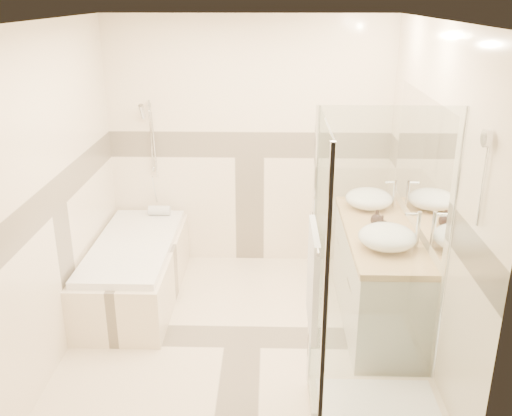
{
  "coord_description": "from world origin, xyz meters",
  "views": [
    {
      "loc": [
        0.22,
        -4.04,
        2.67
      ],
      "look_at": [
        0.1,
        0.25,
        1.05
      ],
      "focal_mm": 40.0,
      "sensor_mm": 36.0,
      "label": 1
    }
  ],
  "objects_px": {
    "shower_enclosure": "(366,357)",
    "amenity_bottle_b": "(377,217)",
    "bathtub": "(135,267)",
    "vanity": "(377,276)",
    "vessel_sink_far": "(387,237)",
    "amenity_bottle_a": "(382,226)",
    "vessel_sink_near": "(369,199)"
  },
  "relations": [
    {
      "from": "shower_enclosure",
      "to": "amenity_bottle_b",
      "type": "relative_size",
      "value": 15.27
    },
    {
      "from": "bathtub",
      "to": "shower_enclosure",
      "type": "height_order",
      "value": "shower_enclosure"
    },
    {
      "from": "vanity",
      "to": "amenity_bottle_b",
      "type": "relative_size",
      "value": 12.13
    },
    {
      "from": "vanity",
      "to": "vessel_sink_far",
      "type": "height_order",
      "value": "vessel_sink_far"
    },
    {
      "from": "amenity_bottle_a",
      "to": "amenity_bottle_b",
      "type": "bearing_deg",
      "value": 90.0
    },
    {
      "from": "amenity_bottle_a",
      "to": "shower_enclosure",
      "type": "bearing_deg",
      "value": -103.39
    },
    {
      "from": "vanity",
      "to": "vessel_sink_near",
      "type": "height_order",
      "value": "vessel_sink_near"
    },
    {
      "from": "vessel_sink_near",
      "to": "vessel_sink_far",
      "type": "distance_m",
      "value": 0.87
    },
    {
      "from": "vessel_sink_near",
      "to": "bathtub",
      "type": "bearing_deg",
      "value": -175.38
    },
    {
      "from": "vessel_sink_near",
      "to": "amenity_bottle_b",
      "type": "xyz_separation_m",
      "value": [
        0.0,
        -0.42,
        -0.02
      ]
    },
    {
      "from": "bathtub",
      "to": "vessel_sink_far",
      "type": "relative_size",
      "value": 3.87
    },
    {
      "from": "vessel_sink_far",
      "to": "amenity_bottle_a",
      "type": "bearing_deg",
      "value": 90.0
    },
    {
      "from": "vanity",
      "to": "amenity_bottle_b",
      "type": "xyz_separation_m",
      "value": [
        -0.02,
        0.11,
        0.49
      ]
    },
    {
      "from": "amenity_bottle_a",
      "to": "amenity_bottle_b",
      "type": "relative_size",
      "value": 1.31
    },
    {
      "from": "bathtub",
      "to": "shower_enclosure",
      "type": "xyz_separation_m",
      "value": [
        1.86,
        -1.62,
        0.2
      ]
    },
    {
      "from": "vessel_sink_far",
      "to": "amenity_bottle_a",
      "type": "height_order",
      "value": "vessel_sink_far"
    },
    {
      "from": "bathtub",
      "to": "amenity_bottle_b",
      "type": "relative_size",
      "value": 12.73
    },
    {
      "from": "vanity",
      "to": "shower_enclosure",
      "type": "relative_size",
      "value": 0.79
    },
    {
      "from": "shower_enclosure",
      "to": "amenity_bottle_a",
      "type": "distance_m",
      "value": 1.25
    },
    {
      "from": "bathtub",
      "to": "vanity",
      "type": "height_order",
      "value": "vanity"
    },
    {
      "from": "shower_enclosure",
      "to": "amenity_bottle_a",
      "type": "xyz_separation_m",
      "value": [
        0.27,
        1.15,
        0.43
      ]
    },
    {
      "from": "bathtub",
      "to": "amenity_bottle_a",
      "type": "distance_m",
      "value": 2.27
    },
    {
      "from": "bathtub",
      "to": "vanity",
      "type": "bearing_deg",
      "value": -9.25
    },
    {
      "from": "vessel_sink_far",
      "to": "shower_enclosure",
      "type": "bearing_deg",
      "value": -106.45
    },
    {
      "from": "vessel_sink_near",
      "to": "amenity_bottle_b",
      "type": "bearing_deg",
      "value": -90.0
    },
    {
      "from": "vessel_sink_far",
      "to": "amenity_bottle_b",
      "type": "xyz_separation_m",
      "value": [
        0.0,
        0.45,
        -0.02
      ]
    },
    {
      "from": "bathtub",
      "to": "amenity_bottle_b",
      "type": "height_order",
      "value": "amenity_bottle_b"
    },
    {
      "from": "amenity_bottle_a",
      "to": "amenity_bottle_b",
      "type": "xyz_separation_m",
      "value": [
        0.0,
        0.23,
        -0.02
      ]
    },
    {
      "from": "vessel_sink_far",
      "to": "amenity_bottle_a",
      "type": "relative_size",
      "value": 2.52
    },
    {
      "from": "bathtub",
      "to": "amenity_bottle_b",
      "type": "distance_m",
      "value": 2.23
    },
    {
      "from": "bathtub",
      "to": "vessel_sink_near",
      "type": "relative_size",
      "value": 4.0
    },
    {
      "from": "bathtub",
      "to": "vanity",
      "type": "distance_m",
      "value": 2.18
    }
  ]
}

